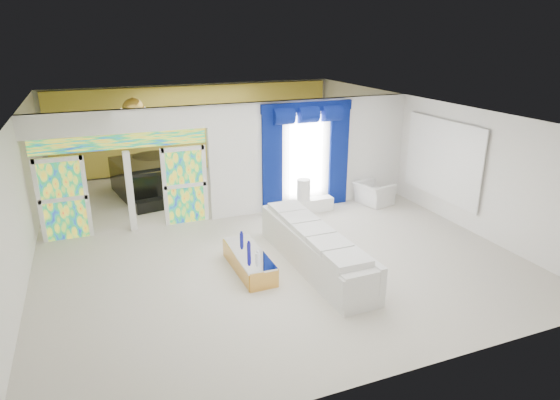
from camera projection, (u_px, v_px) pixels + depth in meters
name	position (u px, v px, depth m)	size (l,w,h in m)	color
floor	(251.00, 228.00, 12.09)	(12.00, 12.00, 0.00)	#B7AF9E
dividing_wall	(313.00, 154.00, 13.22)	(5.70, 0.18, 3.00)	white
dividing_header	(119.00, 121.00, 11.06)	(4.30, 0.18, 0.55)	white
stained_panel_left	(63.00, 199.00, 11.14)	(0.95, 0.04, 2.00)	#994C3F
stained_panel_right	(185.00, 185.00, 12.13)	(0.95, 0.04, 2.00)	#994C3F
stained_transom	(121.00, 142.00, 11.22)	(4.00, 0.05, 0.35)	#994C3F
window_pane	(306.00, 157.00, 13.06)	(1.00, 0.02, 2.30)	white
blue_drape_left	(272.00, 163.00, 12.70)	(0.55, 0.10, 2.80)	#031048
blue_drape_right	(339.00, 156.00, 13.40)	(0.55, 0.10, 2.80)	#031048
blue_pelmet	(307.00, 107.00, 12.58)	(2.60, 0.12, 0.25)	#031048
wall_mirror	(442.00, 159.00, 12.42)	(0.04, 2.70, 1.90)	white
gold_curtains	(197.00, 128.00, 16.76)	(9.70, 0.12, 2.90)	gold
white_sofa	(314.00, 249.00, 10.02)	(0.84, 3.93, 0.75)	silver
coffee_table	(249.00, 262.00, 9.87)	(0.59, 1.78, 0.40)	gold
console_table	(313.00, 205.00, 13.17)	(1.09, 0.35, 0.36)	white
table_lamp	(304.00, 190.00, 12.91)	(0.36, 0.36, 0.58)	silver
armchair	(374.00, 193.00, 13.70)	(0.96, 0.84, 0.63)	silver
grand_piano	(144.00, 177.00, 14.51)	(1.55, 2.03, 1.03)	black
piano_bench	(152.00, 205.00, 13.23)	(0.93, 0.36, 0.31)	black
tv_console	(62.00, 199.00, 12.95)	(0.56, 0.51, 0.81)	#AE7F57
chandelier	(133.00, 109.00, 13.38)	(0.60, 0.60, 0.60)	gold
decanters	(250.00, 248.00, 9.82)	(0.18, 1.05, 0.25)	navy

